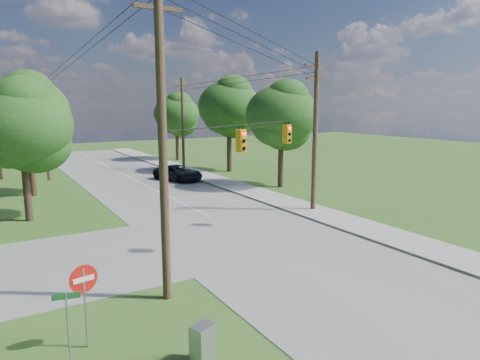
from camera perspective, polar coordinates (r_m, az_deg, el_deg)
ground at (r=18.48m, az=4.58°, el=-12.69°), size 140.00×140.00×0.00m
main_road at (r=23.42m, az=1.46°, el=-7.65°), size 10.00×100.00×0.03m
sidewalk_east at (r=27.44m, az=13.43°, el=-5.18°), size 2.60×100.00×0.12m
pole_sw at (r=15.24m, az=-10.33°, el=6.48°), size 2.00×0.32×12.00m
pole_ne at (r=28.90m, az=9.99°, el=6.59°), size 2.00×0.32×10.50m
pole_north_e at (r=47.77m, az=-7.64°, el=7.55°), size 2.00×0.32×10.00m
pole_north_w at (r=44.17m, az=-24.55°, el=6.54°), size 2.00×0.32×10.00m
power_lines at (r=27.92m, az=-6.77°, el=14.12°), size 13.93×29.62×4.93m
traffic_signals at (r=22.20m, az=3.54°, el=5.80°), size 4.91×3.27×1.05m
tree_w_near at (r=28.94m, az=-27.15°, el=6.55°), size 6.00×6.00×8.40m
tree_w_mid at (r=36.97m, az=-26.56°, el=8.14°), size 6.40×6.40×9.22m
tree_e_near at (r=37.06m, az=5.55°, el=8.63°), size 6.20×6.20×8.81m
tree_e_mid at (r=45.73m, az=-1.47°, el=9.76°), size 6.60×6.60×9.64m
tree_e_far at (r=56.12m, az=-8.46°, el=8.70°), size 5.80×5.80×8.32m
car_main_north at (r=40.89m, az=-8.25°, el=0.95°), size 3.96×5.67×1.44m
control_cabinet at (r=12.72m, az=-4.98°, el=-21.01°), size 0.77×0.68×1.16m
do_not_enter_sign at (r=13.60m, az=-20.08°, el=-13.41°), size 0.84×0.23×2.57m
street_name_sign at (r=12.62m, az=-21.98°, el=-17.16°), size 0.69×0.19×2.33m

